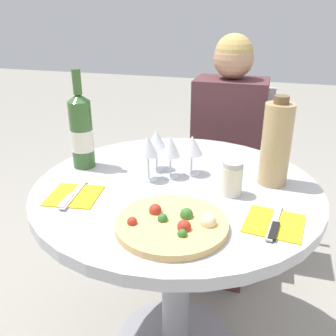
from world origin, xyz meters
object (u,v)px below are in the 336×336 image
at_px(chair_behind_diner, 227,175).
at_px(seated_diner, 224,169).
at_px(wine_bottle, 82,131).
at_px(tall_carafe, 276,144).
at_px(pizza_large, 173,224).
at_px(dining_table, 176,226).

xyz_separation_m(chair_behind_diner, seated_diner, (-0.00, -0.15, 0.10)).
bearing_deg(wine_bottle, tall_carafe, 3.86).
relative_size(wine_bottle, tall_carafe, 1.20).
xyz_separation_m(pizza_large, tall_carafe, (0.24, 0.35, 0.12)).
distance_m(chair_behind_diner, tall_carafe, 0.86).
distance_m(dining_table, tall_carafe, 0.43).
bearing_deg(pizza_large, seated_diner, 88.95).
bearing_deg(tall_carafe, seated_diner, 112.11).
bearing_deg(pizza_large, chair_behind_diner, 89.10).
relative_size(seated_diner, wine_bottle, 3.33).
bearing_deg(pizza_large, dining_table, 102.77).
relative_size(chair_behind_diner, wine_bottle, 2.54).
bearing_deg(dining_table, tall_carafe, 18.19).
height_order(pizza_large, tall_carafe, tall_carafe).
distance_m(pizza_large, wine_bottle, 0.54).
bearing_deg(pizza_large, wine_bottle, 143.54).
height_order(chair_behind_diner, pizza_large, chair_behind_diner).
distance_m(chair_behind_diner, pizza_large, 1.10).
bearing_deg(chair_behind_diner, dining_table, 84.65).
distance_m(chair_behind_diner, seated_diner, 0.18).
relative_size(dining_table, chair_behind_diner, 1.06).
bearing_deg(chair_behind_diner, seated_diner, 90.00).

